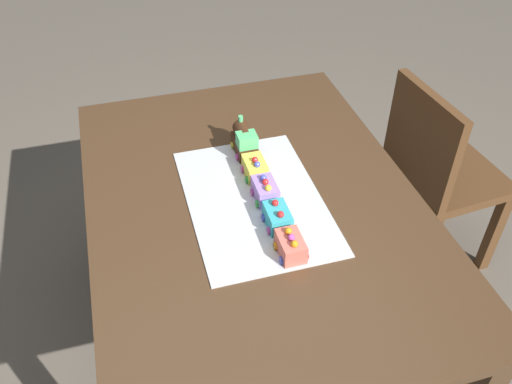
% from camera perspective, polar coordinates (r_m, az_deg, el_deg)
% --- Properties ---
extents(ground_plane, '(8.00, 8.00, 0.00)m').
position_cam_1_polar(ground_plane, '(2.21, -0.13, -15.38)').
color(ground_plane, '#6B6054').
extents(dining_table, '(1.40, 1.00, 0.74)m').
position_cam_1_polar(dining_table, '(1.72, -0.16, -3.57)').
color(dining_table, '#4C331E').
rests_on(dining_table, ground).
extents(chair, '(0.43, 0.43, 0.86)m').
position_cam_1_polar(chair, '(2.30, 18.51, 1.92)').
color(chair, brown).
rests_on(chair, ground).
extents(cake_board, '(0.60, 0.40, 0.00)m').
position_cam_1_polar(cake_board, '(1.65, 0.00, -0.84)').
color(cake_board, silver).
rests_on(cake_board, dining_table).
extents(cake_locomotive, '(0.14, 0.08, 0.12)m').
position_cam_1_polar(cake_locomotive, '(1.81, -1.24, 5.43)').
color(cake_locomotive, '#472816').
rests_on(cake_locomotive, cake_board).
extents(cake_car_gondola_lemon, '(0.10, 0.08, 0.07)m').
position_cam_1_polar(cake_car_gondola_lemon, '(1.72, -0.11, 2.53)').
color(cake_car_gondola_lemon, '#F4E04C').
rests_on(cake_car_gondola_lemon, cake_board).
extents(cake_car_hopper_lavender, '(0.10, 0.08, 0.07)m').
position_cam_1_polar(cake_car_hopper_lavender, '(1.63, 1.02, 0.09)').
color(cake_car_hopper_lavender, '#AD84E0').
rests_on(cake_car_hopper_lavender, cake_board).
extents(cake_car_caboose_turquoise, '(0.10, 0.08, 0.07)m').
position_cam_1_polar(cake_car_caboose_turquoise, '(1.55, 2.28, -2.67)').
color(cake_car_caboose_turquoise, '#38B7C6').
rests_on(cake_car_caboose_turquoise, cake_board).
extents(cake_car_tanker_coral, '(0.10, 0.08, 0.07)m').
position_cam_1_polar(cake_car_tanker_coral, '(1.47, 3.69, -5.69)').
color(cake_car_tanker_coral, '#F27260').
rests_on(cake_car_tanker_coral, cake_board).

